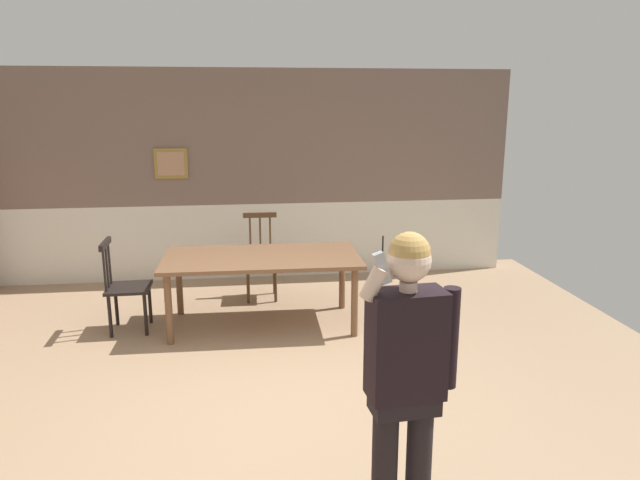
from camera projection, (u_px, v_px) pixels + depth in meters
name	position (u px, v px, depth m)	size (l,w,h in m)	color
ground_plane	(271.00, 401.00, 4.62)	(7.63, 7.63, 0.00)	#9E7F60
room_back_partition	(256.00, 180.00, 7.66)	(6.77, 0.17, 2.73)	#756056
dining_table	(262.00, 263.00, 6.05)	(2.04, 1.07, 0.76)	brown
chair_near_window	(125.00, 286.00, 5.95)	(0.44, 0.44, 0.96)	black
chair_by_doorway	(261.00, 258.00, 6.97)	(0.41, 0.41, 1.02)	#513823
person_figure	(407.00, 368.00, 3.02)	(0.55, 0.25, 1.69)	black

